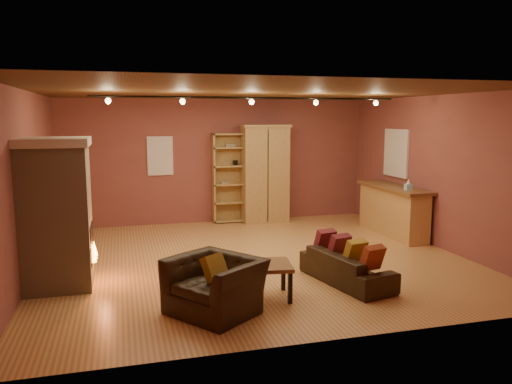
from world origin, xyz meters
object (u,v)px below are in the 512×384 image
object	(u,v)px
armoire	(265,173)
loveseat	(347,261)
bookcase	(230,177)
armchair	(215,276)
fireplace	(57,213)
bar_counter	(393,210)
coffee_table	(268,269)

from	to	relation	value
armoire	loveseat	xyz separation A→B (m)	(-0.06, -4.51, -0.79)
bookcase	armoire	distance (m)	0.79
loveseat	bookcase	bearing A→B (deg)	-3.77
armchair	fireplace	bearing A→B (deg)	-165.19
armoire	bar_counter	world-z (taller)	armoire
loveseat	coffee_table	world-z (taller)	loveseat
armoire	armchair	bearing A→B (deg)	-112.55
fireplace	coffee_table	bearing A→B (deg)	-23.87
loveseat	coffee_table	size ratio (longest dim) A/B	2.34
loveseat	armoire	bearing A→B (deg)	-13.17
fireplace	loveseat	distance (m)	4.18
fireplace	armchair	size ratio (longest dim) A/B	1.69
bar_counter	loveseat	size ratio (longest dim) A/B	1.29
bar_counter	loveseat	xyz separation A→B (m)	(-2.23, -2.53, -0.19)
fireplace	bar_counter	size ratio (longest dim) A/B	1.00
bar_counter	coffee_table	xyz separation A→B (m)	(-3.51, -2.80, -0.12)
bar_counter	armchair	distance (m)	5.31
bookcase	armoire	world-z (taller)	armoire
bookcase	armchair	xyz separation A→B (m)	(-1.35, -5.28, -0.58)
fireplace	armchair	distance (m)	2.56
fireplace	bookcase	xyz separation A→B (m)	(3.30, 3.74, -0.02)
loveseat	armchair	bearing A→B (deg)	93.94
loveseat	armchair	world-z (taller)	armchair
bookcase	bar_counter	xyz separation A→B (m)	(2.94, -2.15, -0.52)
fireplace	armoire	world-z (taller)	armoire
fireplace	loveseat	bearing A→B (deg)	-13.18
coffee_table	loveseat	bearing A→B (deg)	11.90
fireplace	armchair	xyz separation A→B (m)	(1.95, -1.54, -0.60)
bookcase	bar_counter	world-z (taller)	bookcase
bar_counter	fireplace	bearing A→B (deg)	-165.69
fireplace	armoire	distance (m)	5.42
armchair	coffee_table	xyz separation A→B (m)	(0.78, 0.33, -0.06)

